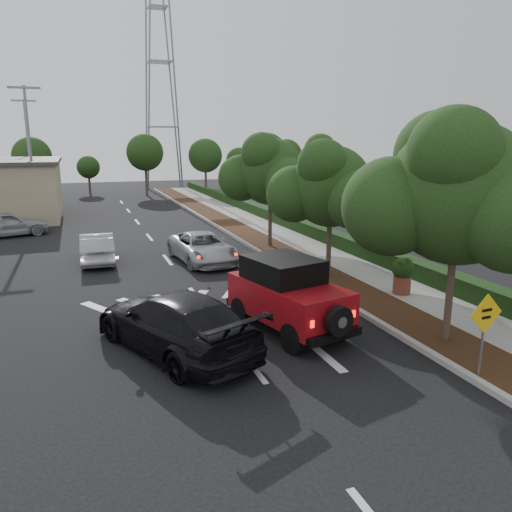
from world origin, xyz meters
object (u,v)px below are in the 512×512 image
black_suv_oncoming (175,323)px  speed_hump_sign (485,324)px  red_jeep (285,294)px  silver_suv_ahead (203,248)px

black_suv_oncoming → speed_hump_sign: (6.42, -4.07, 0.59)m
black_suv_oncoming → red_jeep: bearing=166.0°
silver_suv_ahead → black_suv_oncoming: bearing=-113.3°
silver_suv_ahead → speed_hump_sign: 14.11m
red_jeep → black_suv_oncoming: 3.41m
red_jeep → silver_suv_ahead: red_jeep is taller
red_jeep → speed_hump_sign: 5.50m
black_suv_oncoming → speed_hump_sign: speed_hump_sign is taller
speed_hump_sign → black_suv_oncoming: bearing=144.2°
red_jeep → silver_suv_ahead: bearing=78.2°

